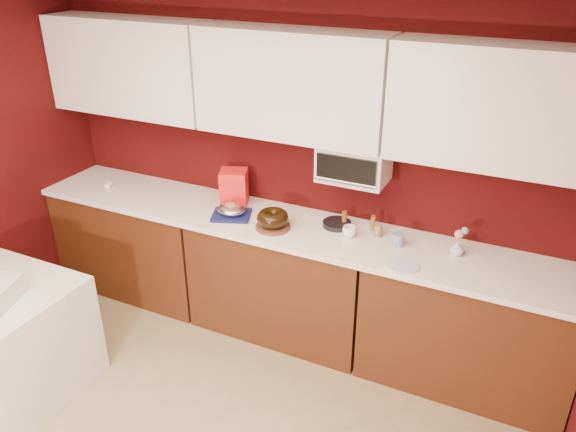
{
  "coord_description": "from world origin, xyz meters",
  "views": [
    {
      "loc": [
        1.55,
        -1.23,
        2.7
      ],
      "look_at": [
        0.09,
        1.84,
        1.02
      ],
      "focal_mm": 35.0,
      "sensor_mm": 36.0,
      "label": 1
    }
  ],
  "objects_px": {
    "foil_ham_nest": "(231,210)",
    "blue_jar": "(398,240)",
    "flower_vase": "(457,247)",
    "pandoro_box": "(234,187)",
    "dining_table": "(0,337)",
    "toaster_oven": "(354,162)",
    "coffee_mug": "(349,231)",
    "bundt_cake": "(273,218)"
  },
  "relations": [
    {
      "from": "coffee_mug",
      "to": "blue_jar",
      "type": "height_order",
      "value": "coffee_mug"
    },
    {
      "from": "toaster_oven",
      "to": "foil_ham_nest",
      "type": "xyz_separation_m",
      "value": [
        -0.83,
        -0.23,
        -0.42
      ]
    },
    {
      "from": "foil_ham_nest",
      "to": "pandoro_box",
      "type": "bearing_deg",
      "value": 114.03
    },
    {
      "from": "dining_table",
      "to": "bundt_cake",
      "type": "relative_size",
      "value": 4.55
    },
    {
      "from": "dining_table",
      "to": "coffee_mug",
      "type": "distance_m",
      "value": 2.4
    },
    {
      "from": "dining_table",
      "to": "foil_ham_nest",
      "type": "distance_m",
      "value": 1.73
    },
    {
      "from": "foil_ham_nest",
      "to": "blue_jar",
      "type": "bearing_deg",
      "value": 4.44
    },
    {
      "from": "foil_ham_nest",
      "to": "blue_jar",
      "type": "distance_m",
      "value": 1.21
    },
    {
      "from": "coffee_mug",
      "to": "flower_vase",
      "type": "bearing_deg",
      "value": 5.23
    },
    {
      "from": "bundt_cake",
      "to": "blue_jar",
      "type": "bearing_deg",
      "value": 8.73
    },
    {
      "from": "coffee_mug",
      "to": "blue_jar",
      "type": "xyz_separation_m",
      "value": [
        0.33,
        0.02,
        -0.0
      ]
    },
    {
      "from": "bundt_cake",
      "to": "dining_table",
      "type": "bearing_deg",
      "value": -137.9
    },
    {
      "from": "bundt_cake",
      "to": "pandoro_box",
      "type": "bearing_deg",
      "value": 151.75
    },
    {
      "from": "toaster_oven",
      "to": "foil_ham_nest",
      "type": "bearing_deg",
      "value": -164.72
    },
    {
      "from": "foil_ham_nest",
      "to": "blue_jar",
      "type": "xyz_separation_m",
      "value": [
        1.21,
        0.09,
        -0.01
      ]
    },
    {
      "from": "toaster_oven",
      "to": "dining_table",
      "type": "relative_size",
      "value": 0.45
    },
    {
      "from": "blue_jar",
      "to": "flower_vase",
      "type": "bearing_deg",
      "value": 7.15
    },
    {
      "from": "toaster_oven",
      "to": "flower_vase",
      "type": "distance_m",
      "value": 0.86
    },
    {
      "from": "dining_table",
      "to": "pandoro_box",
      "type": "distance_m",
      "value": 1.87
    },
    {
      "from": "dining_table",
      "to": "blue_jar",
      "type": "height_order",
      "value": "blue_jar"
    },
    {
      "from": "blue_jar",
      "to": "flower_vase",
      "type": "height_order",
      "value": "flower_vase"
    },
    {
      "from": "toaster_oven",
      "to": "coffee_mug",
      "type": "distance_m",
      "value": 0.46
    },
    {
      "from": "dining_table",
      "to": "foil_ham_nest",
      "type": "bearing_deg",
      "value": 51.47
    },
    {
      "from": "dining_table",
      "to": "pandoro_box",
      "type": "relative_size",
      "value": 3.74
    },
    {
      "from": "toaster_oven",
      "to": "coffee_mug",
      "type": "relative_size",
      "value": 4.91
    },
    {
      "from": "dining_table",
      "to": "flower_vase",
      "type": "distance_m",
      "value": 3.01
    },
    {
      "from": "pandoro_box",
      "to": "dining_table",
      "type": "bearing_deg",
      "value": -143.63
    },
    {
      "from": "dining_table",
      "to": "blue_jar",
      "type": "bearing_deg",
      "value": 31.65
    },
    {
      "from": "foil_ham_nest",
      "to": "flower_vase",
      "type": "bearing_deg",
      "value": 5.07
    },
    {
      "from": "foil_ham_nest",
      "to": "coffee_mug",
      "type": "relative_size",
      "value": 2.27
    },
    {
      "from": "dining_table",
      "to": "flower_vase",
      "type": "height_order",
      "value": "flower_vase"
    },
    {
      "from": "bundt_cake",
      "to": "blue_jar",
      "type": "relative_size",
      "value": 2.48
    },
    {
      "from": "toaster_oven",
      "to": "pandoro_box",
      "type": "relative_size",
      "value": 1.69
    },
    {
      "from": "flower_vase",
      "to": "coffee_mug",
      "type": "bearing_deg",
      "value": -174.77
    },
    {
      "from": "pandoro_box",
      "to": "flower_vase",
      "type": "xyz_separation_m",
      "value": [
        1.66,
        -0.06,
        -0.08
      ]
    },
    {
      "from": "pandoro_box",
      "to": "bundt_cake",
      "type": "bearing_deg",
      "value": -49.83
    },
    {
      "from": "pandoro_box",
      "to": "blue_jar",
      "type": "xyz_separation_m",
      "value": [
        1.3,
        -0.11,
        -0.09
      ]
    },
    {
      "from": "toaster_oven",
      "to": "bundt_cake",
      "type": "xyz_separation_m",
      "value": [
        -0.48,
        -0.26,
        -0.39
      ]
    },
    {
      "from": "toaster_oven",
      "to": "pandoro_box",
      "type": "height_order",
      "value": "toaster_oven"
    },
    {
      "from": "bundt_cake",
      "to": "coffee_mug",
      "type": "relative_size",
      "value": 2.4
    },
    {
      "from": "dining_table",
      "to": "blue_jar",
      "type": "distance_m",
      "value": 2.67
    },
    {
      "from": "pandoro_box",
      "to": "blue_jar",
      "type": "relative_size",
      "value": 3.02
    }
  ]
}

